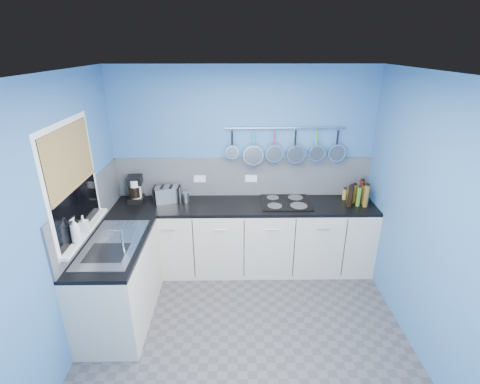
{
  "coord_description": "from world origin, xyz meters",
  "views": [
    {
      "loc": [
        -0.1,
        -2.7,
        2.69
      ],
      "look_at": [
        -0.05,
        0.75,
        1.25
      ],
      "focal_mm": 26.33,
      "sensor_mm": 36.0,
      "label": 1
    }
  ],
  "objects_px": {
    "hob": "(285,202)",
    "canister": "(186,197)",
    "soap_bottle_b": "(84,224)",
    "toaster": "(167,194)",
    "coffee_maker": "(135,189)",
    "soap_bottle_a": "(75,230)",
    "paper_towel": "(136,191)"
  },
  "relations": [
    {
      "from": "soap_bottle_b",
      "to": "toaster",
      "type": "height_order",
      "value": "soap_bottle_b"
    },
    {
      "from": "soap_bottle_b",
      "to": "toaster",
      "type": "xyz_separation_m",
      "value": [
        0.59,
        1.04,
        -0.14
      ]
    },
    {
      "from": "paper_towel",
      "to": "soap_bottle_b",
      "type": "bearing_deg",
      "value": -101.7
    },
    {
      "from": "coffee_maker",
      "to": "toaster",
      "type": "distance_m",
      "value": 0.39
    },
    {
      "from": "coffee_maker",
      "to": "paper_towel",
      "type": "bearing_deg",
      "value": -66.19
    },
    {
      "from": "toaster",
      "to": "hob",
      "type": "bearing_deg",
      "value": -21.68
    },
    {
      "from": "canister",
      "to": "hob",
      "type": "height_order",
      "value": "canister"
    },
    {
      "from": "soap_bottle_b",
      "to": "hob",
      "type": "height_order",
      "value": "soap_bottle_b"
    },
    {
      "from": "soap_bottle_b",
      "to": "coffee_maker",
      "type": "xyz_separation_m",
      "value": [
        0.2,
        1.04,
        -0.07
      ]
    },
    {
      "from": "coffee_maker",
      "to": "hob",
      "type": "relative_size",
      "value": 0.55
    },
    {
      "from": "soap_bottle_b",
      "to": "canister",
      "type": "xyz_separation_m",
      "value": [
        0.82,
        1.02,
        -0.17
      ]
    },
    {
      "from": "paper_towel",
      "to": "toaster",
      "type": "xyz_separation_m",
      "value": [
        0.38,
        0.01,
        -0.05
      ]
    },
    {
      "from": "canister",
      "to": "hob",
      "type": "distance_m",
      "value": 1.23
    },
    {
      "from": "soap_bottle_a",
      "to": "coffee_maker",
      "type": "xyz_separation_m",
      "value": [
        0.2,
        1.22,
        -0.11
      ]
    },
    {
      "from": "soap_bottle_a",
      "to": "paper_towel",
      "type": "distance_m",
      "value": 1.23
    },
    {
      "from": "soap_bottle_b",
      "to": "coffee_maker",
      "type": "distance_m",
      "value": 1.06
    },
    {
      "from": "canister",
      "to": "soap_bottle_b",
      "type": "bearing_deg",
      "value": -128.58
    },
    {
      "from": "soap_bottle_a",
      "to": "coffee_maker",
      "type": "relative_size",
      "value": 0.73
    },
    {
      "from": "soap_bottle_a",
      "to": "toaster",
      "type": "relative_size",
      "value": 0.8
    },
    {
      "from": "toaster",
      "to": "canister",
      "type": "distance_m",
      "value": 0.23
    },
    {
      "from": "soap_bottle_a",
      "to": "soap_bottle_b",
      "type": "relative_size",
      "value": 1.39
    },
    {
      "from": "soap_bottle_a",
      "to": "paper_towel",
      "type": "relative_size",
      "value": 0.82
    },
    {
      "from": "coffee_maker",
      "to": "hob",
      "type": "distance_m",
      "value": 1.85
    },
    {
      "from": "soap_bottle_b",
      "to": "paper_towel",
      "type": "relative_size",
      "value": 0.59
    },
    {
      "from": "hob",
      "to": "coffee_maker",
      "type": "bearing_deg",
      "value": 178.29
    },
    {
      "from": "paper_towel",
      "to": "soap_bottle_a",
      "type": "bearing_deg",
      "value": -100.01
    },
    {
      "from": "soap_bottle_a",
      "to": "canister",
      "type": "xyz_separation_m",
      "value": [
        0.82,
        1.2,
        -0.21
      ]
    },
    {
      "from": "paper_towel",
      "to": "toaster",
      "type": "bearing_deg",
      "value": 1.59
    },
    {
      "from": "soap_bottle_b",
      "to": "soap_bottle_a",
      "type": "bearing_deg",
      "value": -90.0
    },
    {
      "from": "hob",
      "to": "canister",
      "type": "bearing_deg",
      "value": 178.3
    },
    {
      "from": "paper_towel",
      "to": "toaster",
      "type": "height_order",
      "value": "paper_towel"
    },
    {
      "from": "paper_towel",
      "to": "coffee_maker",
      "type": "height_order",
      "value": "coffee_maker"
    }
  ]
}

